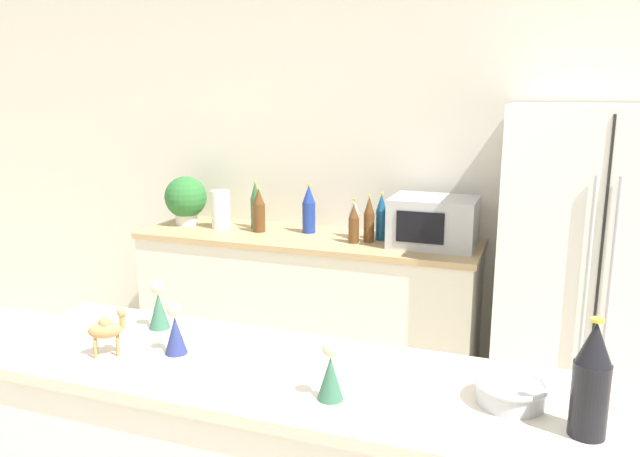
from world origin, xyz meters
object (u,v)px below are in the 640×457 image
at_px(potted_plant, 186,199).
at_px(back_bottle_6, 381,217).
at_px(back_bottle_3, 255,205).
at_px(back_bottle_4, 354,219).
at_px(paper_towel_roll, 221,209).
at_px(refrigerator, 592,274).
at_px(back_bottle_5, 369,220).
at_px(wise_man_figurine_crimson, 175,332).
at_px(back_bottle_0, 309,210).
at_px(fruit_bowl, 511,391).
at_px(wise_man_figurine_blue, 159,308).
at_px(back_bottle_1, 354,224).
at_px(wine_bottle, 591,380).
at_px(wise_man_figurine_purple, 330,374).
at_px(back_bottle_2, 259,211).
at_px(microwave, 434,222).
at_px(camel_figurine, 107,329).

relative_size(potted_plant, back_bottle_6, 1.12).
bearing_deg(potted_plant, back_bottle_6, 0.55).
xyz_separation_m(back_bottle_3, back_bottle_6, (0.85, -0.05, -0.01)).
bearing_deg(back_bottle_4, paper_towel_roll, -176.99).
bearing_deg(refrigerator, back_bottle_4, 173.85).
bearing_deg(back_bottle_6, paper_towel_roll, -178.05).
height_order(back_bottle_5, wise_man_figurine_crimson, back_bottle_5).
xyz_separation_m(back_bottle_0, fruit_bowl, (1.33, -1.97, -0.05)).
relative_size(back_bottle_5, back_bottle_6, 0.97).
relative_size(back_bottle_4, fruit_bowl, 1.23).
bearing_deg(wise_man_figurine_blue, wise_man_figurine_crimson, -43.40).
xyz_separation_m(back_bottle_1, wise_man_figurine_crimson, (-0.02, -1.84, 0.03)).
distance_m(paper_towel_roll, wine_bottle, 2.90).
height_order(back_bottle_3, wise_man_figurine_crimson, back_bottle_3).
xyz_separation_m(paper_towel_roll, wise_man_figurine_purple, (1.46, -2.04, 0.02)).
bearing_deg(wise_man_figurine_crimson, wise_man_figurine_blue, 136.60).
height_order(back_bottle_2, back_bottle_3, back_bottle_3).
bearing_deg(potted_plant, back_bottle_2, -3.72).
bearing_deg(fruit_bowl, back_bottle_5, 116.06).
bearing_deg(microwave, camel_figurine, -107.93).
distance_m(fruit_bowl, wise_man_figurine_blue, 1.18).
relative_size(refrigerator, back_bottle_4, 7.21).
height_order(wine_bottle, camel_figurine, wine_bottle).
bearing_deg(wise_man_figurine_purple, fruit_bowl, 17.50).
height_order(microwave, back_bottle_6, back_bottle_6).
xyz_separation_m(back_bottle_2, wise_man_figurine_blue, (0.46, -1.75, 0.00)).
distance_m(microwave, wise_man_figurine_blue, 1.88).
height_order(fruit_bowl, wise_man_figurine_crimson, wise_man_figurine_crimson).
xyz_separation_m(back_bottle_3, wise_man_figurine_crimson, (0.70, -2.01, -0.01)).
distance_m(microwave, wine_bottle, 2.13).
distance_m(back_bottle_1, back_bottle_5, 0.10).
bearing_deg(back_bottle_6, camel_figurine, -99.33).
bearing_deg(camel_figurine, back_bottle_1, 83.90).
bearing_deg(microwave, paper_towel_roll, -179.80).
height_order(back_bottle_1, wise_man_figurine_purple, back_bottle_1).
bearing_deg(fruit_bowl, paper_towel_roll, 135.21).
xyz_separation_m(wise_man_figurine_blue, wise_man_figurine_crimson, (0.17, -0.16, -0.00)).
xyz_separation_m(back_bottle_4, wise_man_figurine_blue, (-0.15, -1.81, 0.03)).
distance_m(microwave, back_bottle_6, 0.32).
bearing_deg(back_bottle_4, wise_man_figurine_blue, -94.71).
xyz_separation_m(paper_towel_roll, back_bottle_3, (0.21, 0.08, 0.03)).
xyz_separation_m(back_bottle_6, wine_bottle, (1.04, -2.04, 0.07)).
distance_m(wine_bottle, wise_man_figurine_purple, 0.64).
bearing_deg(wise_man_figurine_crimson, back_bottle_6, 85.73).
bearing_deg(back_bottle_6, back_bottle_5, -127.12).
xyz_separation_m(microwave, back_bottle_0, (-0.79, 0.07, 0.01)).
relative_size(microwave, back_bottle_5, 1.72).
bearing_deg(wine_bottle, wise_man_figurine_purple, -176.16).
bearing_deg(back_bottle_2, back_bottle_4, 5.53).
height_order(refrigerator, back_bottle_6, refrigerator).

